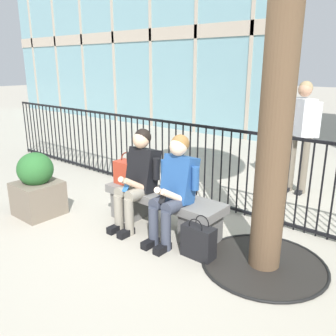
{
  "coord_description": "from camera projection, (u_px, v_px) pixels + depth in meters",
  "views": [
    {
      "loc": [
        2.6,
        -3.0,
        1.95
      ],
      "look_at": [
        0.0,
        0.1,
        0.75
      ],
      "focal_mm": 37.73,
      "sensor_mm": 36.0,
      "label": 1
    }
  ],
  "objects": [
    {
      "name": "bystander_at_railing",
      "position": [
        301.0,
        129.0,
        5.33
      ],
      "size": [
        0.55,
        0.41,
        1.71
      ],
      "color": "#6B6051",
      "rests_on": "ground"
    },
    {
      "name": "seated_person_companion",
      "position": [
        174.0,
        186.0,
        3.9
      ],
      "size": [
        0.52,
        0.66,
        1.21
      ],
      "color": "#383D4C",
      "rests_on": "ground"
    },
    {
      "name": "shopping_bag",
      "position": [
        198.0,
        241.0,
        3.65
      ],
      "size": [
        0.35,
        0.17,
        0.45
      ],
      "color": "black",
      "rests_on": "ground"
    },
    {
      "name": "ground_plane",
      "position": [
        163.0,
        228.0,
        4.36
      ],
      "size": [
        60.0,
        60.0,
        0.0
      ],
      "primitive_type": "plane",
      "color": "#A8A091"
    },
    {
      "name": "handbag_on_bench",
      "position": [
        128.0,
        172.0,
        4.54
      ],
      "size": [
        0.35,
        0.2,
        0.42
      ],
      "color": "#B23823",
      "rests_on": "stone_bench"
    },
    {
      "name": "plaza_railing",
      "position": [
        209.0,
        166.0,
        4.92
      ],
      "size": [
        9.93,
        0.04,
        1.14
      ],
      "color": "black",
      "rests_on": "ground"
    },
    {
      "name": "stone_bench",
      "position": [
        163.0,
        208.0,
        4.28
      ],
      "size": [
        1.6,
        0.44,
        0.45
      ],
      "color": "slate",
      "rests_on": "ground"
    },
    {
      "name": "seated_person_with_phone",
      "position": [
        138.0,
        176.0,
        4.25
      ],
      "size": [
        0.52,
        0.66,
        1.21
      ],
      "color": "gray",
      "rests_on": "ground"
    },
    {
      "name": "planter",
      "position": [
        37.0,
        186.0,
        4.66
      ],
      "size": [
        0.54,
        0.54,
        0.85
      ],
      "color": "#726656",
      "rests_on": "ground"
    }
  ]
}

